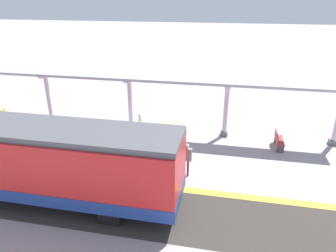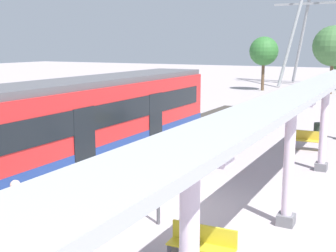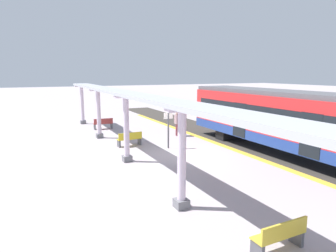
{
  "view_description": "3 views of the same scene",
  "coord_description": "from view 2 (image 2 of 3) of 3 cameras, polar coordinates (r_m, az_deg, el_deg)",
  "views": [
    {
      "loc": [
        -14.96,
        -5.98,
        8.25
      ],
      "look_at": [
        0.53,
        -2.85,
        1.45
      ],
      "focal_mm": 32.72,
      "sensor_mm": 36.0,
      "label": 1
    },
    {
      "loc": [
        5.4,
        -11.07,
        4.74
      ],
      "look_at": [
        -1.15,
        1.39,
        2.13
      ],
      "focal_mm": 46.85,
      "sensor_mm": 36.0,
      "label": 2
    },
    {
      "loc": [
        7.46,
        14.22,
        4.43
      ],
      "look_at": [
        1.05,
        0.79,
        1.77
      ],
      "focal_mm": 31.92,
      "sensor_mm": 36.0,
      "label": 3
    }
  ],
  "objects": [
    {
      "name": "ground_plane",
      "position": [
        13.19,
        1.62,
        -10.56
      ],
      "size": [
        176.0,
        176.0,
        0.0
      ],
      "primitive_type": "plane",
      "color": "#A4989C"
    },
    {
      "name": "tactile_edge_strip",
      "position": [
        14.84,
        -9.96,
        -8.28
      ],
      "size": [
        0.44,
        31.39,
        0.01
      ],
      "primitive_type": "cube",
      "color": "gold",
      "rests_on": "ground"
    },
    {
      "name": "trackbed",
      "position": [
        15.98,
        -15.19,
        -7.13
      ],
      "size": [
        3.2,
        43.39,
        0.01
      ],
      "primitive_type": "cube",
      "color": "#38332D",
      "rests_on": "ground"
    },
    {
      "name": "train_near_carriage",
      "position": [
        17.66,
        -9.22,
        0.89
      ],
      "size": [
        2.65,
        14.67,
        3.48
      ],
      "color": "red",
      "rests_on": "ground"
    },
    {
      "name": "canopy_pillar_third",
      "position": [
        11.87,
        15.45,
        -4.71
      ],
      "size": [
        1.1,
        0.44,
        3.35
      ],
      "color": "slate",
      "rests_on": "ground"
    },
    {
      "name": "canopy_pillar_fourth",
      "position": [
        17.51,
        19.59,
        -0.11
      ],
      "size": [
        1.1,
        0.44,
        3.35
      ],
      "color": "slate",
      "rests_on": "ground"
    },
    {
      "name": "canopy_beam",
      "position": [
        11.39,
        15.69,
        3.52
      ],
      "size": [
        1.2,
        25.6,
        0.16
      ],
      "primitive_type": "cube",
      "color": "#A8AAB2",
      "rests_on": "canopy_pillar_nearest"
    },
    {
      "name": "bench_mid_platform",
      "position": [
        9.92,
        4.48,
        -15.2
      ],
      "size": [
        1.52,
        0.52,
        0.86
      ],
      "color": "gold",
      "rests_on": "ground"
    },
    {
      "name": "bench_far_end",
      "position": [
        21.07,
        17.89,
        -1.79
      ],
      "size": [
        1.51,
        0.47,
        0.86
      ],
      "color": "gold",
      "rests_on": "ground"
    },
    {
      "name": "trash_bin",
      "position": [
        23.02,
        18.99,
        -0.77
      ],
      "size": [
        0.48,
        0.48,
        0.94
      ],
      "primitive_type": "cylinder",
      "color": "#233026",
      "rests_on": "ground"
    },
    {
      "name": "platform_info_sign",
      "position": [
        11.62,
        -1.28,
        -6.58
      ],
      "size": [
        0.56,
        0.1,
        2.2
      ],
      "color": "#4C4C51",
      "rests_on": "ground"
    },
    {
      "name": "passenger_waiting_near_edge",
      "position": [
        10.72,
        -19.08,
        -10.01
      ],
      "size": [
        0.28,
        0.52,
        1.74
      ],
      "color": "brown",
      "rests_on": "ground"
    },
    {
      "name": "tree_left_background",
      "position": [
        47.42,
        12.36,
        9.47
      ],
      "size": [
        3.0,
        3.0,
        5.62
      ],
      "color": "brown",
      "rests_on": "ground"
    },
    {
      "name": "tree_centre_background",
      "position": [
        45.83,
        20.7,
        9.7
      ],
      "size": [
        3.9,
        3.9,
        6.61
      ],
      "color": "brown",
      "rests_on": "ground"
    }
  ]
}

